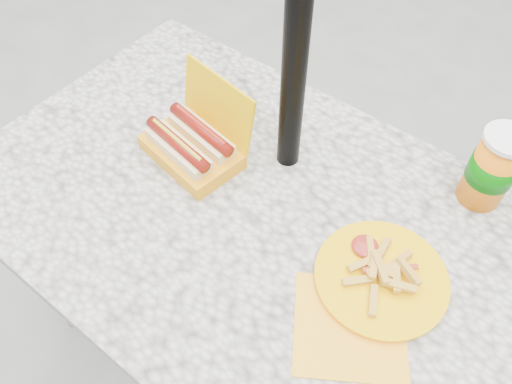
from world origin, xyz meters
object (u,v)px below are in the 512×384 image
Objects in this scene: fries_plate at (378,280)px; umbrella_pole at (298,23)px; soda_cup at (493,169)px; hotdog_box at (193,144)px.

umbrella_pole is at bearing 154.08° from fries_plate.
fries_plate is 2.08× the size of soda_cup.
fries_plate is 0.33m from soda_cup.
umbrella_pole is 0.49m from soda_cup.
fries_plate is at bearing -25.92° from umbrella_pole.
fries_plate is (0.49, -0.03, -0.03)m from hotdog_box.
hotdog_box is 0.64× the size of fries_plate.
soda_cup is at bearing 77.94° from fries_plate.
soda_cup reaches higher than hotdog_box.
umbrella_pole is 5.84× the size of fries_plate.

